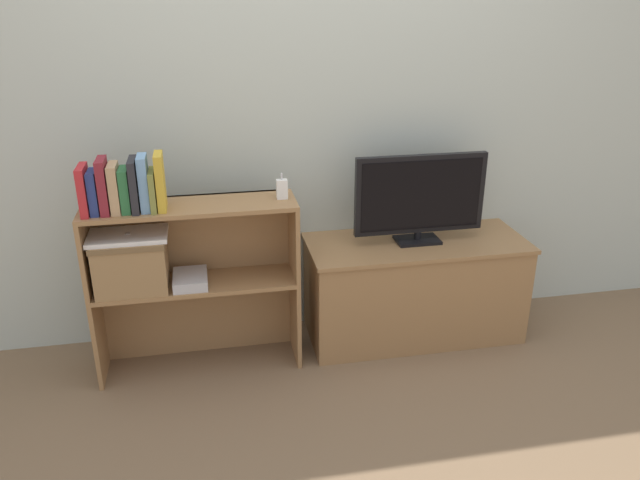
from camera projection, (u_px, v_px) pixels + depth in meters
name	position (u px, v px, depth m)	size (l,w,h in m)	color
ground_plane	(325.00, 366.00, 3.07)	(16.00, 16.00, 0.00)	brown
wall_back	(307.00, 104.00, 3.05)	(10.00, 0.05, 2.40)	#B2BCB2
tv_stand	(414.00, 288.00, 3.27)	(1.12, 0.46, 0.53)	olive
tv	(420.00, 196.00, 3.07)	(0.66, 0.14, 0.45)	black
bookshelf_lower_tier	(199.00, 307.00, 3.04)	(0.95, 0.28, 0.46)	olive
bookshelf_upper_tier	(192.00, 228.00, 2.88)	(0.95, 0.28, 0.38)	olive
book_crimson	(84.00, 190.00, 2.62)	(0.03, 0.15, 0.21)	#B22328
book_navy	(94.00, 192.00, 2.64)	(0.04, 0.13, 0.19)	navy
book_maroon	(104.00, 186.00, 2.63)	(0.04, 0.14, 0.24)	maroon
book_tan	(115.00, 188.00, 2.65)	(0.04, 0.13, 0.21)	tan
book_forest	(125.00, 190.00, 2.66)	(0.04, 0.12, 0.19)	#286638
book_charcoal	(134.00, 185.00, 2.66)	(0.03, 0.15, 0.23)	#232328
book_skyblue	(144.00, 183.00, 2.66)	(0.04, 0.12, 0.24)	#709ECC
book_olive	(153.00, 190.00, 2.68)	(0.02, 0.15, 0.17)	olive
book_mustard	(160.00, 182.00, 2.67)	(0.04, 0.14, 0.25)	gold
baby_monitor	(282.00, 189.00, 2.83)	(0.05, 0.04, 0.12)	white
storage_basket_left	(131.00, 261.00, 2.81)	(0.32, 0.25, 0.25)	#937047
laptop	(128.00, 236.00, 2.76)	(0.35, 0.21, 0.02)	white
magazine_stack	(190.00, 279.00, 2.88)	(0.16, 0.20, 0.05)	#B2B2B7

